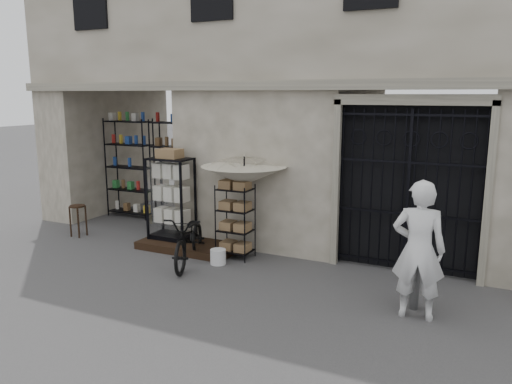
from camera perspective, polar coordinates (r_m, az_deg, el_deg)
The scene contains 14 objects.
ground at distance 7.87m, azimuth 0.86°, elevation -12.00°, with size 80.00×80.00×0.00m, color black.
main_building at distance 11.09m, azimuth 10.10°, elevation 18.28°, with size 14.00×4.00×9.00m, color #B6AB99.
shop_recess at distance 12.12m, azimuth -13.04°, elevation 3.31°, with size 3.00×1.70×3.00m, color black.
shop_shelving at distance 12.58m, azimuth -11.75°, elevation 2.49°, with size 2.70×0.50×2.50m, color black.
iron_gate at distance 9.08m, azimuth 17.16°, elevation 0.54°, with size 2.50×0.21×3.00m.
step_platform at distance 10.22m, azimuth -7.79°, elevation -6.13°, with size 2.00×0.90×0.15m, color black.
display_cabinet at distance 10.34m, azimuth -9.67°, elevation -1.24°, with size 0.93×0.70×1.82m.
wire_rack at distance 9.50m, azimuth -2.38°, elevation -3.47°, with size 0.75×0.66×1.42m.
market_umbrella at distance 9.42m, azimuth -1.35°, elevation 2.49°, with size 1.90×1.92×2.33m.
white_bucket at distance 9.31m, azimuth -4.36°, elevation -7.39°, with size 0.29×0.29×0.28m, color silver.
bicycle at distance 9.41m, azimuth -7.51°, elevation -8.14°, with size 0.64×0.97×1.84m, color black.
wooden_stool at distance 11.67m, azimuth -19.66°, elevation -3.02°, with size 0.33×0.33×0.70m.
steel_bollard at distance 7.72m, azimuth 17.69°, elevation -10.08°, with size 0.13×0.13×0.73m, color #5A5B5B.
shopkeeper at distance 7.60m, azimuth 17.62°, elevation -13.41°, with size 0.72×1.97×0.47m, color silver.
Camera 1 is at (3.02, -6.57, 3.09)m, focal length 35.00 mm.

